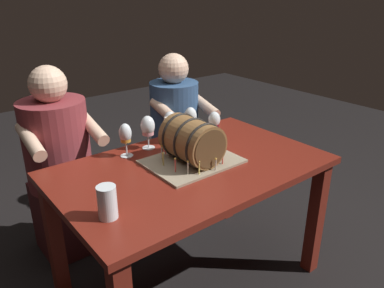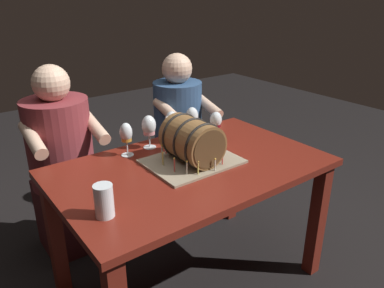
% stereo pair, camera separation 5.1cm
% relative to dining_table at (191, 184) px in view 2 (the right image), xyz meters
% --- Properties ---
extents(ground_plane, '(8.00, 8.00, 0.00)m').
position_rel_dining_table_xyz_m(ground_plane, '(0.00, 0.00, -0.62)').
color(ground_plane, black).
extents(dining_table, '(1.34, 0.83, 0.73)m').
position_rel_dining_table_xyz_m(dining_table, '(0.00, 0.00, 0.00)').
color(dining_table, maroon).
rests_on(dining_table, ground).
extents(barrel_cake, '(0.45, 0.35, 0.24)m').
position_rel_dining_table_xyz_m(barrel_cake, '(0.02, 0.02, 0.22)').
color(barrel_cake, gray).
rests_on(barrel_cake, dining_table).
extents(wine_glass_white, '(0.07, 0.07, 0.19)m').
position_rel_dining_table_xyz_m(wine_glass_white, '(0.21, 0.27, 0.24)').
color(wine_glass_white, white).
rests_on(wine_glass_white, dining_table).
extents(wine_glass_red, '(0.07, 0.07, 0.17)m').
position_rel_dining_table_xyz_m(wine_glass_red, '(0.31, 0.18, 0.23)').
color(wine_glass_red, white).
rests_on(wine_glass_red, dining_table).
extents(wine_glass_rose, '(0.08, 0.08, 0.19)m').
position_rel_dining_table_xyz_m(wine_glass_rose, '(-0.05, 0.31, 0.23)').
color(wine_glass_rose, white).
rests_on(wine_glass_rose, dining_table).
extents(wine_glass_empty, '(0.07, 0.07, 0.18)m').
position_rel_dining_table_xyz_m(wine_glass_empty, '(0.10, 0.31, 0.24)').
color(wine_glass_empty, white).
rests_on(wine_glass_empty, dining_table).
extents(wine_glass_amber, '(0.07, 0.07, 0.18)m').
position_rel_dining_table_xyz_m(wine_glass_amber, '(-0.20, 0.29, 0.23)').
color(wine_glass_amber, white).
rests_on(wine_glass_amber, dining_table).
extents(beer_pint, '(0.08, 0.08, 0.13)m').
position_rel_dining_table_xyz_m(beer_pint, '(-0.54, -0.17, 0.17)').
color(beer_pint, white).
rests_on(beer_pint, dining_table).
extents(menu_card, '(0.11, 0.03, 0.16)m').
position_rel_dining_table_xyz_m(menu_card, '(0.10, 0.31, 0.19)').
color(menu_card, silver).
rests_on(menu_card, dining_table).
extents(person_seated_left, '(0.41, 0.48, 1.16)m').
position_rel_dining_table_xyz_m(person_seated_left, '(-0.42, 0.71, -0.06)').
color(person_seated_left, '#4C1B1E').
rests_on(person_seated_left, ground).
extents(person_seated_right, '(0.39, 0.47, 1.14)m').
position_rel_dining_table_xyz_m(person_seated_right, '(0.42, 0.71, -0.09)').
color(person_seated_right, '#1B2D46').
rests_on(person_seated_right, ground).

